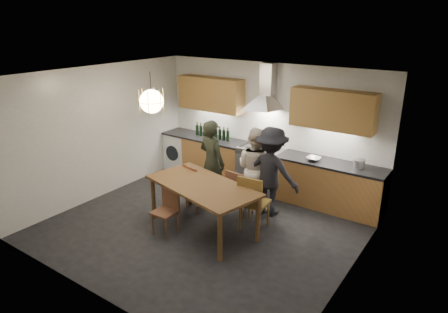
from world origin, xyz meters
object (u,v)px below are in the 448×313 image
Objects in this scene: dining_table at (202,190)px; person_right at (271,172)px; person_mid at (255,168)px; wine_bottles at (212,131)px; stock_pot at (359,164)px; chair_back_left at (194,184)px; person_left at (212,162)px; chair_front at (167,207)px; mixing_bowl at (313,159)px.

person_right reaches higher than dining_table.
person_mid reaches higher than wine_bottles.
dining_table is 2.35× the size of wine_bottles.
person_right is 8.11× the size of stock_pot.
person_mid is at bearing -27.13° from wine_bottles.
dining_table is 0.83m from chair_back_left.
dining_table is at bearing -57.53° from wine_bottles.
dining_table is 1.09m from person_left.
person_mid is 0.95× the size of person_right.
stock_pot is at bearing 60.12° from dining_table.
chair_front is 3.99× the size of stock_pot.
chair_front is at bearing -123.31° from mixing_bowl.
stock_pot is 0.22× the size of wine_bottles.
chair_front is 2.68m from wine_bottles.
chair_back_left is at bearing -148.69° from stock_pot.
dining_table is 2.27m from mixing_bowl.
dining_table is 0.65m from chair_front.
person_right is 2.17m from wine_bottles.
chair_front is 0.49× the size of person_right.
chair_back_left is 0.95m from chair_front.
person_left is 2.69m from stock_pot.
dining_table is 2.47m from wine_bottles.
person_left is 1.18m from person_right.
mixing_bowl is (1.72, 1.43, 0.43)m from chair_back_left.
dining_table reaches higher than chair_front.
wine_bottles reaches higher than chair_back_left.
dining_table is at bearing -119.80° from mixing_bowl.
person_left is at bearing 10.32° from person_right.
person_right is (1.25, 0.64, 0.32)m from chair_back_left.
chair_back_left is 1.08× the size of chair_front.
wine_bottles is at bearing -20.14° from person_mid.
stock_pot is at bearing -134.80° from chair_back_left.
chair_front is at bearing -123.76° from dining_table.
mixing_bowl is at bearing 73.37° from dining_table.
stock_pot is (2.44, 1.11, 0.15)m from person_left.
person_right reaches higher than chair_front.
person_mid is at bearing 65.60° from chair_front.
person_right is at bearing 74.06° from dining_table.
wine_bottles is at bearing -24.42° from person_right.
wine_bottles reaches higher than dining_table.
chair_front is 0.52× the size of person_mid.
chair_back_left is 3.01m from stock_pot.
person_right is at bearing 54.44° from chair_front.
wine_bottles is (-0.88, 2.47, 0.58)m from chair_front.
dining_table is 8.08× the size of mixing_bowl.
person_left is at bearing -155.55° from stock_pot.
person_mid is 1.81m from wine_bottles.
chair_front is (-0.43, -0.40, -0.27)m from dining_table.
mixing_bowl is at bearing -120.85° from person_right.
wine_bottles is (-0.71, 1.54, 0.55)m from chair_back_left.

